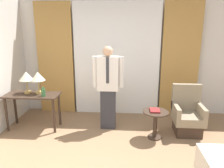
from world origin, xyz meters
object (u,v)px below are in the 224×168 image
Objects in this scene: table_lamp_left at (26,77)px; side_table at (155,120)px; person at (108,85)px; armchair at (187,116)px; book at (155,110)px; desk at (33,100)px; bottle_near_edge at (43,92)px; table_lamp_right at (38,77)px.

table_lamp_left is 2.67m from side_table.
table_lamp_left is 0.26× the size of person.
armchair is at bearing -3.59° from person.
side_table is (-0.65, -0.27, 0.03)m from armchair.
armchair is at bearing 21.24° from book.
side_table is (2.43, -0.26, -0.24)m from desk.
bottle_near_edge is (0.28, -0.10, 0.21)m from desk.
desk is 0.36m from bottle_near_edge.
table_lamp_left is at bearing 172.75° from book.
person is (1.52, 0.11, 0.32)m from desk.
book is at bearing -5.77° from desk.
person is 1.67m from armchair.
armchair is (2.81, 0.12, -0.47)m from bottle_near_edge.
person is (1.64, 0.04, -0.15)m from table_lamp_left.
desk is 2.42m from book.
table_lamp_right is (0.24, 0.00, 0.00)m from table_lamp_left.
armchair is at bearing 2.42° from bottle_near_edge.
desk reaches higher than book.
table_lamp_right is at bearing 0.00° from table_lamp_left.
armchair is (3.20, -0.06, -0.73)m from table_lamp_left.
person is at bearing 9.90° from bottle_near_edge.
table_lamp_right reaches higher than bottle_near_edge.
person is 1.03m from book.
side_table is at bearing -34.15° from book.
person is (1.40, 0.04, -0.15)m from table_lamp_right.
bottle_near_edge is at bearing -24.40° from table_lamp_left.
side_table is at bearing -8.23° from table_lamp_right.
table_lamp_right is 2.02× the size of book.
table_lamp_left is (-0.12, 0.08, 0.47)m from desk.
armchair is (3.08, 0.02, -0.26)m from desk.
bottle_near_edge is at bearing -48.70° from table_lamp_right.
bottle_near_edge is 2.85m from armchair.
bottle_near_edge is 2.20m from side_table.
table_lamp_right is at bearing 131.30° from bottle_near_edge.
person is 7.63× the size of book.
book is (0.89, -0.36, -0.37)m from person.
book is (2.13, -0.14, -0.26)m from bottle_near_edge.
armchair is at bearing -1.19° from table_lamp_right.
desk is 2.42× the size of table_lamp_left.
person is 1.79× the size of armchair.
book is (-0.02, 0.01, 0.19)m from side_table.
side_table is at bearing -157.35° from armchair.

